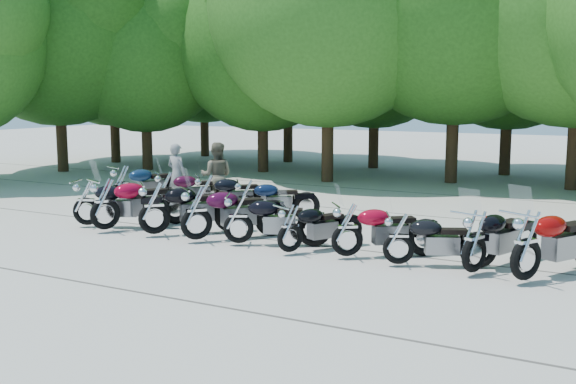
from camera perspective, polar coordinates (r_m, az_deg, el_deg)
The scene contains 26 objects.
ground at distance 13.49m, azimuth -3.03°, elevation -5.44°, with size 90.00×90.00×0.00m, color #A9A399.
tree_0 at distance 32.92m, azimuth -14.69°, elevation 11.95°, with size 7.50×7.50×9.21m.
tree_1 at distance 29.36m, azimuth -12.08°, elevation 11.75°, with size 6.97×6.97×8.55m.
tree_2 at distance 27.93m, azimuth -2.18°, elevation 12.62°, with size 7.31×7.31×8.97m.
tree_3 at distance 24.92m, azimuth 3.47°, elevation 15.47°, with size 8.70×8.70×10.67m.
tree_9 at distance 35.32m, azimuth -7.20°, elevation 11.99°, with size 7.59×7.59×9.32m.
tree_10 at distance 32.05m, azimuth -0.00°, elevation 12.68°, with size 7.78×7.78×9.55m.
tree_11 at distance 29.67m, azimuth 7.41°, elevation 12.66°, with size 7.56×7.56×9.28m.
tree_12 at distance 28.23m, azimuth 18.35°, elevation 13.01°, with size 7.88×7.88×9.67m.
tree_17 at distance 29.63m, azimuth -19.03°, elevation 13.35°, with size 8.31×8.31×10.20m.
motorcycle_0 at distance 16.89m, azimuth -16.73°, elevation -0.71°, with size 0.71×2.33×1.32m, color black, non-canonical shape.
motorcycle_1 at distance 16.18m, azimuth -15.25°, elevation -0.84°, with size 0.77×2.53×1.43m, color maroon, non-canonical shape.
motorcycle_2 at distance 15.41m, azimuth -11.28°, elevation -1.20°, with size 0.76×2.48×1.40m, color black, non-canonical shape.
motorcycle_3 at distance 14.66m, azimuth -7.77°, elevation -1.63°, with size 0.75×2.45×1.39m, color #360724, non-canonical shape.
motorcycle_4 at distance 14.26m, azimuth -4.23°, elevation -2.11°, with size 0.68×2.23×1.26m, color black, non-canonical shape.
motorcycle_5 at distance 13.46m, azimuth 0.18°, elevation -2.96°, with size 0.62×2.03×1.14m, color black, non-canonical shape.
motorcycle_6 at distance 13.14m, azimuth 5.05°, elevation -3.04°, with size 0.67×2.21×1.25m, color maroon, non-canonical shape.
motorcycle_7 at distance 12.67m, azimuth 9.36°, elevation -3.77°, with size 0.62×2.04×1.15m, color black, non-canonical shape.
motorcycle_8 at distance 12.34m, azimuth 15.52°, elevation -3.87°, with size 0.72×2.35×1.33m, color black, non-canonical shape.
motorcycle_9 at distance 12.05m, azimuth 19.54°, elevation -4.07°, with size 0.77×2.54×1.44m, color #7F0504, non-canonical shape.
motorcycle_10 at distance 19.52m, azimuth -13.90°, elevation 0.64°, with size 0.74×2.42×1.37m, color #0E223F, non-canonical shape.
motorcycle_11 at distance 18.58m, azimuth -10.30°, elevation 0.21°, with size 0.68×2.23×1.26m, color #33071D, non-canonical shape.
motorcycle_12 at distance 17.73m, azimuth -6.92°, elevation -0.09°, with size 0.68×2.24×1.27m, color black, non-canonical shape.
motorcycle_13 at distance 17.04m, azimuth -3.56°, elevation -0.49°, with size 0.65×2.13×1.20m, color black, non-canonical shape.
rider_0 at distance 19.83m, azimuth -9.40°, elevation 1.50°, with size 0.65×0.43×1.79m, color gray.
rider_1 at distance 18.96m, azimuth -6.06°, elevation 1.39°, with size 0.91×0.71×1.87m, color #665E49.
Camera 1 is at (6.80, -11.20, 3.20)m, focal length 42.00 mm.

